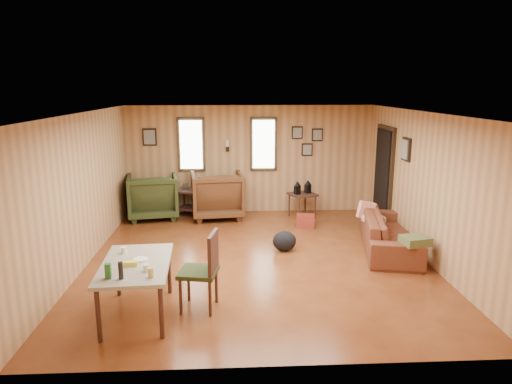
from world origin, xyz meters
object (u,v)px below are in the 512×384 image
recliner_brown (217,192)px  dining_table (136,268)px  end_table (191,198)px  recliner_green (153,194)px  side_table (302,192)px  sofa (390,226)px

recliner_brown → dining_table: size_ratio=0.79×
end_table → dining_table: size_ratio=0.52×
recliner_green → side_table: bearing=167.6°
recliner_green → end_table: size_ratio=1.45×
recliner_brown → recliner_green: recliner_brown is taller
sofa → recliner_green: size_ratio=2.03×
recliner_green → recliner_brown: bearing=168.5°
recliner_brown → end_table: (-0.58, 0.14, -0.14)m
sofa → side_table: bearing=41.8°
sofa → end_table: sofa is taller
sofa → end_table: 4.33m
side_table → dining_table: bearing=-122.3°
sofa → dining_table: dining_table is taller
sofa → side_table: sofa is taller
sofa → side_table: 2.43m
recliner_green → end_table: bearing=177.1°
recliner_brown → dining_table: recliner_brown is taller
recliner_brown → end_table: recliner_brown is taller
sofa → recliner_green: bearing=75.1°
recliner_green → side_table: size_ratio=1.29×
recliner_brown → side_table: recliner_brown is taller
end_table → sofa: bearing=-32.6°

